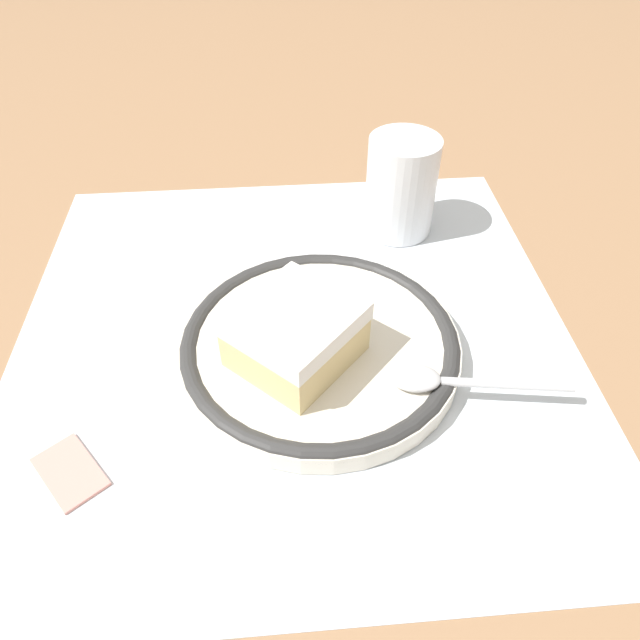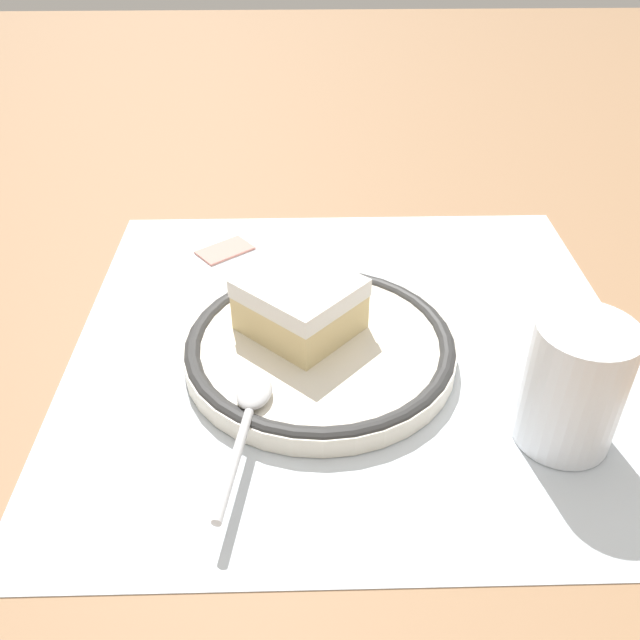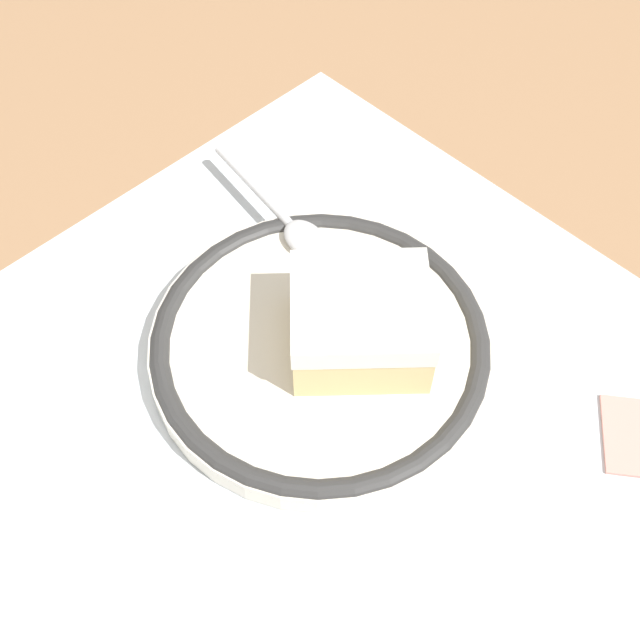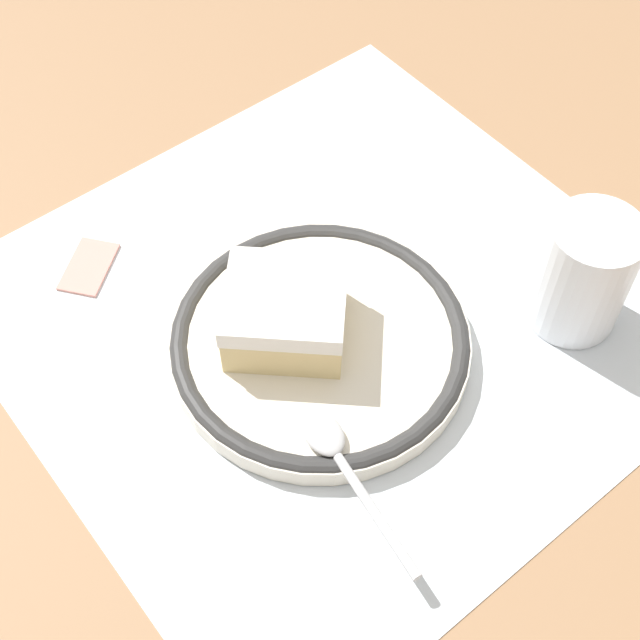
% 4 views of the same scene
% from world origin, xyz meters
% --- Properties ---
extents(ground_plane, '(2.40, 2.40, 0.00)m').
position_xyz_m(ground_plane, '(0.00, 0.00, 0.00)').
color(ground_plane, '#9E7551').
extents(placemat, '(0.43, 0.42, 0.00)m').
position_xyz_m(placemat, '(0.00, 0.00, 0.00)').
color(placemat, silver).
rests_on(placemat, ground_plane).
extents(plate, '(0.20, 0.20, 0.02)m').
position_xyz_m(plate, '(0.03, 0.02, 0.01)').
color(plate, silver).
rests_on(plate, placemat).
extents(cake_slice, '(0.11, 0.11, 0.04)m').
position_xyz_m(cake_slice, '(0.04, 0.00, 0.04)').
color(cake_slice, beige).
rests_on(cake_slice, plate).
extents(spoon, '(0.03, 0.12, 0.01)m').
position_xyz_m(spoon, '(0.07, 0.10, 0.02)').
color(spoon, silver).
rests_on(spoon, plate).
extents(cup, '(0.06, 0.06, 0.09)m').
position_xyz_m(cup, '(-0.13, 0.10, 0.04)').
color(cup, white).
rests_on(cup, placemat).
extents(sugar_packet, '(0.06, 0.05, 0.01)m').
position_xyz_m(sugar_packet, '(0.11, -0.15, 0.00)').
color(sugar_packet, '#E5998C').
rests_on(sugar_packet, placemat).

